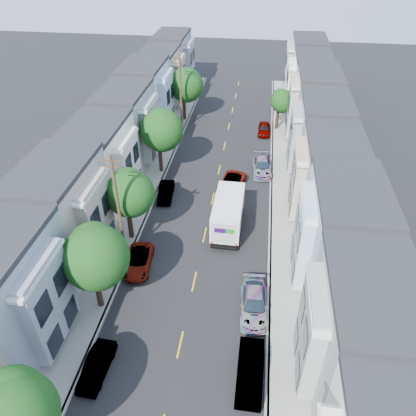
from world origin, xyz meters
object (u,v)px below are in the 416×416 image
utility_pole_near (119,210)px  parked_right_b (254,303)px  parked_right_d (264,129)px  parked_left_d (166,192)px  tree_c (129,194)px  fedex_truck (228,213)px  tree_far_r (281,102)px  lead_sedan (231,184)px  parked_right_c (262,166)px  tree_b (94,257)px  parked_right_a (250,371)px  parked_left_b (97,366)px  tree_d (161,130)px  tree_e (186,85)px  utility_pole_far (181,94)px  parked_left_c (139,261)px

utility_pole_near → parked_right_b: utility_pole_near is taller
parked_right_d → parked_left_d: bearing=-120.0°
tree_c → fedex_truck: bearing=17.5°
tree_far_r → lead_sedan: size_ratio=1.09×
parked_right_c → fedex_truck: bearing=-109.3°
parked_right_b → fedex_truck: bearing=103.7°
tree_b → parked_right_a: (11.20, -4.44, -4.27)m
tree_c → lead_sedan: 12.93m
parked_left_d → parked_right_c: size_ratio=0.81×
utility_pole_near → parked_left_b: bearing=-82.6°
tree_c → parked_right_b: tree_c is taller
lead_sedan → tree_d: bearing=170.7°
tree_d → parked_left_b: 25.90m
tree_c → parked_right_c: size_ratio=1.44×
tree_d → parked_left_b: size_ratio=2.00×
tree_e → parked_right_c: 17.87m
tree_e → parked_left_b: 40.56m
tree_far_r → parked_right_a: bearing=-93.0°
tree_e → utility_pole_near: (0.00, -29.52, 0.07)m
tree_c → tree_e: tree_e is taller
parked_right_b → parked_right_a: bearing=-93.0°
tree_d → parked_right_d: (11.20, 11.75, -4.54)m
utility_pole_near → utility_pole_far: (0.00, 26.00, 0.00)m
utility_pole_near → lead_sedan: size_ratio=1.95×
parked_left_b → parked_left_d: parked_left_d is taller
parked_right_a → tree_b: bearing=158.5°
fedex_truck → parked_left_b: bearing=-112.8°
tree_c → parked_right_c: 18.08m
parked_left_b → parked_right_b: bearing=36.4°
parked_right_b → lead_sedan: bearing=98.1°
utility_pole_far → parked_left_d: bearing=-85.1°
tree_b → utility_pole_near: (0.00, 5.43, 0.11)m
parked_right_a → tree_c: bearing=131.8°
parked_left_b → parked_right_d: parked_right_d is taller
utility_pole_far → parked_right_a: bearing=-72.7°
utility_pole_near → tree_c: bearing=90.1°
utility_pole_far → fedex_truck: 22.52m
tree_c → tree_far_r: (13.20, 25.34, -0.91)m
tree_b → parked_right_d: 34.05m
parked_right_c → tree_c: bearing=-134.1°
tree_e → lead_sedan: 19.81m
lead_sedan → parked_right_c: parked_right_c is taller
tree_e → parked_left_d: 20.45m
utility_pole_near → parked_left_d: utility_pole_near is taller
utility_pole_near → parked_right_a: size_ratio=2.16×
lead_sedan → tree_e: bearing=124.1°
tree_b → parked_left_d: bearing=84.7°
parked_left_c → tree_d: bearing=89.6°
tree_b → parked_right_d: size_ratio=1.81×
tree_e → tree_far_r: bearing=-6.3°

